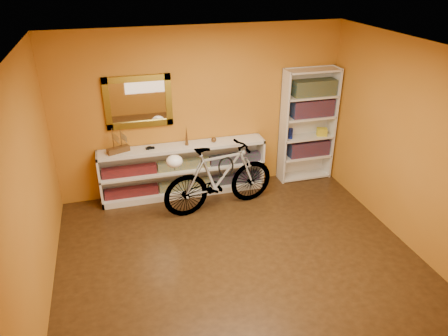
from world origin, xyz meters
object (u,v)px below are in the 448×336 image
object	(u,v)px
console_unit	(184,170)
bookcase	(308,126)
bicycle	(219,177)
helmet	(174,161)

from	to	relation	value
console_unit	bookcase	size ratio (longest dim) A/B	1.37
bicycle	bookcase	bearing A→B (deg)	-79.53
helmet	bookcase	bearing A→B (deg)	16.70
bookcase	bicycle	distance (m)	1.83
bookcase	bicycle	bearing A→B (deg)	-160.40
helmet	bicycle	bearing A→B (deg)	9.12
bookcase	bicycle	size ratio (longest dim) A/B	1.07
bicycle	helmet	world-z (taller)	bicycle
console_unit	bicycle	size ratio (longest dim) A/B	1.46
bookcase	helmet	distance (m)	2.45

